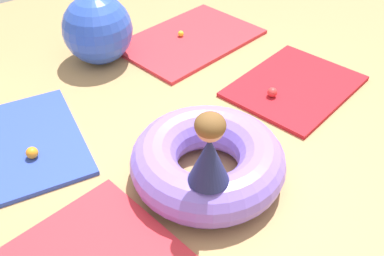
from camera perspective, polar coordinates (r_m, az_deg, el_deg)
ground_plane at (r=3.48m, az=-0.05°, el=-5.56°), size 8.00×8.00×0.00m
gym_mat_far_left at (r=4.47m, az=13.03°, el=5.24°), size 1.41×1.20×0.04m
gym_mat_center_rear at (r=5.16m, az=-0.29°, el=11.28°), size 1.70×1.28×0.04m
inflatable_cushion at (r=3.31m, az=2.03°, el=-4.28°), size 1.16×1.16×0.35m
child_in_navy at (r=2.75m, az=2.25°, el=-2.85°), size 0.28×0.28×0.53m
play_ball_red at (r=4.22m, az=10.26°, el=4.53°), size 0.09×0.09×0.09m
play_ball_orange at (r=3.72m, az=-19.83°, el=-3.01°), size 0.10×0.10×0.10m
play_ball_yellow at (r=5.17m, az=-1.44°, el=12.01°), size 0.07×0.07×0.07m
exercise_ball_large at (r=4.74m, az=-12.02°, el=12.28°), size 0.71×0.71×0.71m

